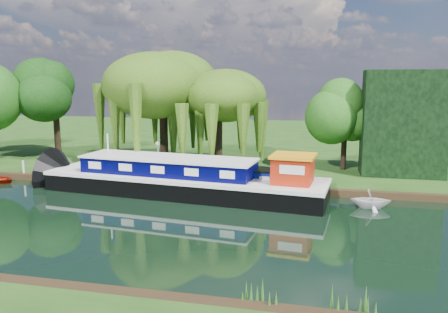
# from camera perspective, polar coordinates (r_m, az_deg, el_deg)

# --- Properties ---
(ground) EXTENTS (120.00, 120.00, 0.00)m
(ground) POSITION_cam_1_polar(r_m,az_deg,el_deg) (25.94, -17.93, -7.78)
(ground) COLOR black
(far_bank) EXTENTS (120.00, 52.00, 0.45)m
(far_bank) POSITION_cam_1_polar(r_m,az_deg,el_deg) (57.19, -0.64, 2.40)
(far_bank) COLOR #193F11
(far_bank) RESTS_ON ground
(dutch_barge) EXTENTS (19.81, 6.49, 4.10)m
(dutch_barge) POSITION_cam_1_polar(r_m,az_deg,el_deg) (29.82, -5.13, -3.02)
(dutch_barge) COLOR black
(dutch_barge) RESTS_ON ground
(narrowboat) EXTENTS (13.76, 2.96, 1.99)m
(narrowboat) POSITION_cam_1_polar(r_m,az_deg,el_deg) (30.17, -1.17, -3.43)
(narrowboat) COLOR navy
(narrowboat) RESTS_ON ground
(white_cruiser) EXTENTS (2.50, 2.19, 1.26)m
(white_cruiser) POSITION_cam_1_polar(r_m,az_deg,el_deg) (28.21, 18.55, -6.39)
(white_cruiser) COLOR silver
(white_cruiser) RESTS_ON ground
(willow_left) EXTENTS (7.67, 7.67, 9.19)m
(willow_left) POSITION_cam_1_polar(r_m,az_deg,el_deg) (37.64, -8.01, 8.97)
(willow_left) COLOR black
(willow_left) RESTS_ON far_bank
(willow_right) EXTENTS (5.99, 5.99, 7.30)m
(willow_right) POSITION_cam_1_polar(r_m,az_deg,el_deg) (35.41, -0.79, 6.83)
(willow_right) COLOR black
(willow_right) RESTS_ON far_bank
(tree_far_mid) EXTENTS (5.19, 5.19, 8.49)m
(tree_far_mid) POSITION_cam_1_polar(r_m,az_deg,el_deg) (44.63, -21.24, 7.48)
(tree_far_mid) COLOR black
(tree_far_mid) RESTS_ON far_bank
(tree_far_right) EXTENTS (3.88, 3.88, 6.35)m
(tree_far_right) POSITION_cam_1_polar(r_m,az_deg,el_deg) (36.70, 15.56, 5.11)
(tree_far_right) COLOR black
(tree_far_right) RESTS_ON far_bank
(conifer_hedge) EXTENTS (6.00, 3.00, 8.00)m
(conifer_hedge) POSITION_cam_1_polar(r_m,az_deg,el_deg) (35.94, 22.37, 4.02)
(conifer_hedge) COLOR black
(conifer_hedge) RESTS_ON far_bank
(lamppost) EXTENTS (0.36, 0.36, 2.56)m
(lamppost) POSITION_cam_1_polar(r_m,az_deg,el_deg) (34.43, -8.65, 1.02)
(lamppost) COLOR silver
(lamppost) RESTS_ON far_bank
(mooring_posts) EXTENTS (19.16, 0.16, 1.00)m
(mooring_posts) POSITION_cam_1_polar(r_m,az_deg,el_deg) (33.16, -11.49, -1.99)
(mooring_posts) COLOR silver
(mooring_posts) RESTS_ON far_bank
(reeds_near) EXTENTS (33.70, 1.50, 1.10)m
(reeds_near) POSITION_cam_1_polar(r_m,az_deg,el_deg) (16.49, -10.23, -15.78)
(reeds_near) COLOR #1F5617
(reeds_near) RESTS_ON ground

